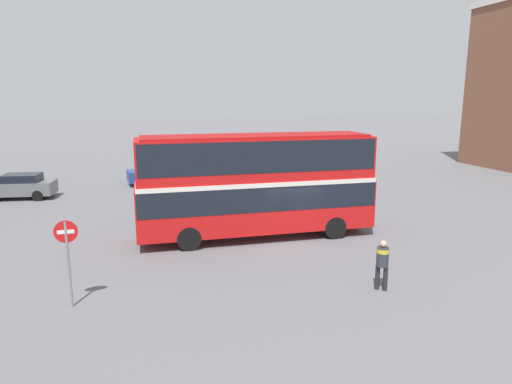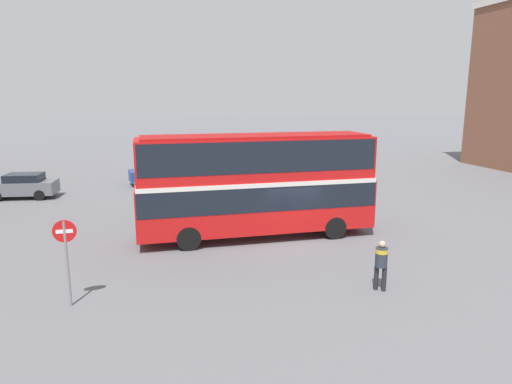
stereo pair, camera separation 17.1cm
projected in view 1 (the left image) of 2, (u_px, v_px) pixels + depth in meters
The scene contains 6 objects.
ground_plane at pixel (291, 240), 20.78m from camera, with size 240.00×240.00×0.00m, color slate.
double_decker_bus at pixel (256, 179), 20.74m from camera, with size 10.80×2.72×4.75m.
pedestrian_foreground at pixel (382, 260), 15.27m from camera, with size 0.60×0.60×1.74m.
parked_car_kerb_near at pixel (21, 186), 29.03m from camera, with size 4.32×2.29×1.58m.
parked_car_kerb_far at pixel (159, 173), 33.91m from camera, with size 4.83×2.32×1.55m.
no_entry_sign at pixel (67, 249), 13.87m from camera, with size 0.70×0.08×2.78m.
Camera 1 is at (-6.73, -18.77, 6.46)m, focal length 32.00 mm.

